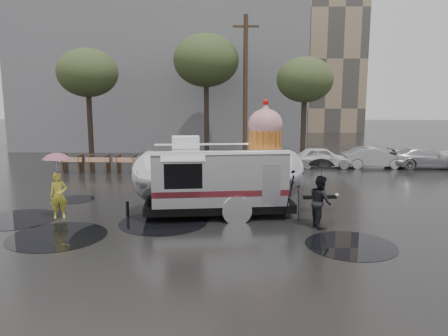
{
  "coord_description": "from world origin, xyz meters",
  "views": [
    {
      "loc": [
        2.06,
        -13.48,
        4.29
      ],
      "look_at": [
        1.57,
        1.81,
        1.67
      ],
      "focal_mm": 35.0,
      "sensor_mm": 36.0,
      "label": 1
    }
  ],
  "objects_px": {
    "airstream_trailer": "(221,174)",
    "person_left": "(59,195)",
    "tripod": "(292,196)",
    "person_right": "(320,201)"
  },
  "relations": [
    {
      "from": "airstream_trailer",
      "to": "person_left",
      "type": "distance_m",
      "value": 5.71
    },
    {
      "from": "person_left",
      "to": "airstream_trailer",
      "type": "bearing_deg",
      "value": -14.7
    },
    {
      "from": "airstream_trailer",
      "to": "tripod",
      "type": "relative_size",
      "value": 5.29
    },
    {
      "from": "person_left",
      "to": "tripod",
      "type": "distance_m",
      "value": 8.06
    },
    {
      "from": "person_left",
      "to": "person_right",
      "type": "relative_size",
      "value": 0.94
    },
    {
      "from": "airstream_trailer",
      "to": "person_right",
      "type": "bearing_deg",
      "value": -31.67
    },
    {
      "from": "tripod",
      "to": "airstream_trailer",
      "type": "bearing_deg",
      "value": 163.29
    },
    {
      "from": "tripod",
      "to": "person_right",
      "type": "bearing_deg",
      "value": -41.29
    },
    {
      "from": "airstream_trailer",
      "to": "tripod",
      "type": "bearing_deg",
      "value": -24.24
    },
    {
      "from": "person_right",
      "to": "tripod",
      "type": "relative_size",
      "value": 1.16
    }
  ]
}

